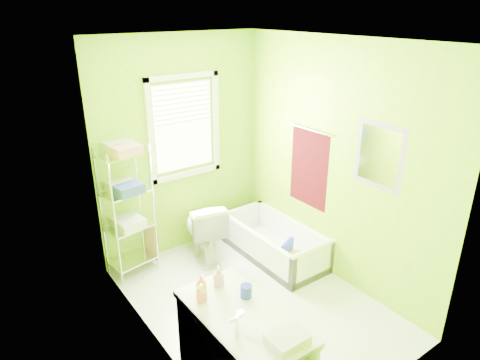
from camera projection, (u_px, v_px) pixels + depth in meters
ground at (254, 302)px, 4.45m from camera, size 2.90×2.90×0.00m
room_envelope at (256, 162)px, 3.86m from camera, size 2.14×2.94×2.62m
window at (184, 122)px, 4.93m from camera, size 0.92×0.05×1.22m
door at (222, 316)px, 2.76m from camera, size 0.09×0.80×2.00m
right_wall_decor at (335, 163)px, 4.49m from camera, size 0.04×1.48×1.17m
bathtub at (276, 247)px, 5.18m from camera, size 0.63×1.36×0.44m
toilet at (204, 229)px, 5.11m from camera, size 0.60×0.83×0.76m
vanity at (243, 356)px, 3.19m from camera, size 0.55×1.08×1.04m
wire_shelf_unit at (127, 196)px, 4.64m from camera, size 0.55×0.45×1.54m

